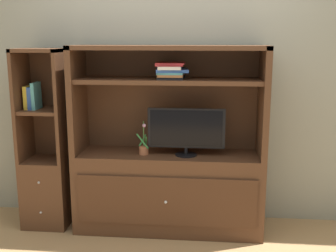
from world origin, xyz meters
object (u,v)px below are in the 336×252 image
at_px(tv_monitor, 186,130).
at_px(potted_plant, 144,148).
at_px(magazine_stack, 171,71).
at_px(media_console, 169,172).
at_px(upright_book_row, 33,97).
at_px(bookshelf_tall, 47,166).

distance_m(tv_monitor, potted_plant, 0.39).
bearing_deg(potted_plant, magazine_stack, 12.87).
xyz_separation_m(tv_monitor, magazine_stack, (-0.13, 0.05, 0.49)).
height_order(media_console, upright_book_row, media_console).
relative_size(magazine_stack, upright_book_row, 1.54).
height_order(media_console, bookshelf_tall, media_console).
bearing_deg(bookshelf_tall, media_console, -0.17).
xyz_separation_m(potted_plant, upright_book_row, (-0.97, 0.05, 0.42)).
distance_m(bookshelf_tall, upright_book_row, 0.62).
height_order(bookshelf_tall, upright_book_row, bookshelf_tall).
distance_m(tv_monitor, upright_book_row, 1.35).
relative_size(media_console, tv_monitor, 2.50).
bearing_deg(magazine_stack, potted_plant, -167.13).
bearing_deg(tv_monitor, potted_plant, -179.85).
bearing_deg(tv_monitor, magazine_stack, 159.12).
distance_m(media_console, tv_monitor, 0.42).
bearing_deg(upright_book_row, magazine_stack, 0.01).
bearing_deg(upright_book_row, tv_monitor, -2.18).
distance_m(media_console, bookshelf_tall, 1.09).
bearing_deg(tv_monitor, media_console, 159.80).
height_order(media_console, magazine_stack, media_console).
bearing_deg(tv_monitor, bookshelf_tall, 177.27).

